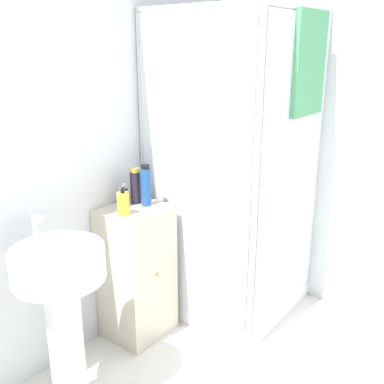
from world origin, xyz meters
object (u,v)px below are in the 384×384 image
Objects in this scene: sink at (62,299)px; soap_dispenser at (123,204)px; shampoo_bottle_blue at (146,186)px; lotion_bottle_white at (124,196)px; shampoo_bottle_tall_black at (135,186)px.

soap_dispenser is (0.55, 0.14, 0.29)m from sink.
lotion_bottle_white is (-0.07, 0.11, -0.07)m from shampoo_bottle_blue.
soap_dispenser is 1.18× the size of lotion_bottle_white.
shampoo_bottle_tall_black is 0.87× the size of shampoo_bottle_blue.
lotion_bottle_white is at bearing 123.34° from shampoo_bottle_blue.
lotion_bottle_white is at bearing 45.25° from soap_dispenser.
shampoo_bottle_blue reaches higher than soap_dispenser.
lotion_bottle_white is (-0.07, 0.04, -0.05)m from shampoo_bottle_tall_black.
soap_dispenser is at bearing -134.75° from lotion_bottle_white.
shampoo_bottle_tall_black is at bearing 96.09° from shampoo_bottle_blue.
shampoo_bottle_tall_black is (0.73, 0.22, 0.33)m from sink.
soap_dispenser is 0.21m from shampoo_bottle_tall_black.
soap_dispenser is at bearing -155.45° from shampoo_bottle_tall_black.
sink is 0.83m from shampoo_bottle_tall_black.
shampoo_bottle_tall_black is at bearing 16.79° from sink.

